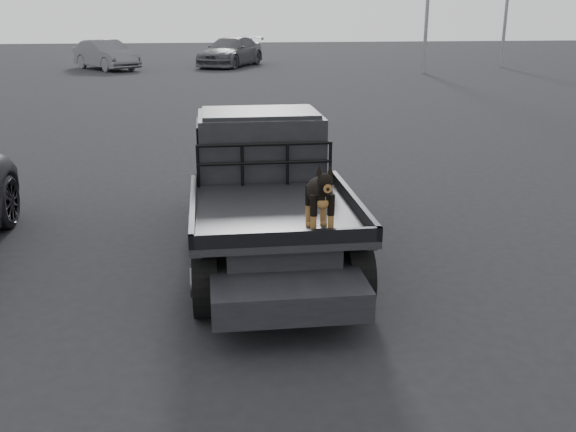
{
  "coord_description": "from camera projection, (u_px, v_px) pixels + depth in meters",
  "views": [
    {
      "loc": [
        -0.09,
        -6.19,
        3.16
      ],
      "look_at": [
        0.65,
        -0.41,
        1.28
      ],
      "focal_mm": 40.0,
      "sensor_mm": 36.0,
      "label": 1
    }
  ],
  "objects": [
    {
      "name": "ground",
      "position": [
        223.0,
        321.0,
        6.82
      ],
      "size": [
        120.0,
        120.0,
        0.0
      ],
      "primitive_type": "plane",
      "color": "black",
      "rests_on": "ground"
    },
    {
      "name": "flatbed_ute",
      "position": [
        267.0,
        222.0,
        8.53
      ],
      "size": [
        2.0,
        5.4,
        0.92
      ],
      "primitive_type": null,
      "color": "black",
      "rests_on": "ground"
    },
    {
      "name": "ute_cab",
      "position": [
        260.0,
        141.0,
        9.15
      ],
      "size": [
        1.72,
        1.3,
        0.88
      ],
      "primitive_type": null,
      "color": "black",
      "rests_on": "flatbed_ute"
    },
    {
      "name": "headache_rack",
      "position": [
        265.0,
        165.0,
        8.49
      ],
      "size": [
        1.8,
        0.08,
        0.55
      ],
      "primitive_type": null,
      "color": "black",
      "rests_on": "flatbed_ute"
    },
    {
      "name": "dog",
      "position": [
        319.0,
        197.0,
        6.68
      ],
      "size": [
        0.32,
        0.6,
        0.74
      ],
      "primitive_type": null,
      "color": "black",
      "rests_on": "flatbed_ute"
    },
    {
      "name": "distant_car_a",
      "position": [
        106.0,
        55.0,
        34.92
      ],
      "size": [
        4.1,
        4.86,
        1.57
      ],
      "primitive_type": "imported",
      "rotation": [
        0.0,
        0.0,
        0.61
      ],
      "color": "#545359",
      "rests_on": "ground"
    },
    {
      "name": "distant_car_b",
      "position": [
        231.0,
        52.0,
        36.95
      ],
      "size": [
        4.56,
        6.04,
        1.63
      ],
      "primitive_type": "imported",
      "rotation": [
        0.0,
        0.0,
        -0.47
      ],
      "color": "#454549",
      "rests_on": "ground"
    }
  ]
}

